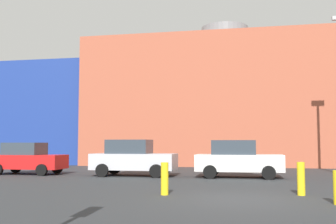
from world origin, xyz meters
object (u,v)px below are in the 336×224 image
(parked_car_0, at_px, (27,158))
(parked_car_2, at_px, (238,159))
(bollard_yellow_0, at_px, (165,179))
(parked_car_1, at_px, (133,158))
(bollard_yellow_1, at_px, (301,179))

(parked_car_0, xyz_separation_m, parked_car_2, (11.04, 0.00, 0.05))
(parked_car_0, height_order, bollard_yellow_0, parked_car_0)
(parked_car_0, relative_size, parked_car_1, 0.92)
(bollard_yellow_0, bearing_deg, parked_car_0, 141.28)
(parked_car_1, distance_m, parked_car_2, 5.22)
(parked_car_1, xyz_separation_m, bollard_yellow_1, (7.32, -6.43, -0.39))
(parked_car_1, relative_size, parked_car_2, 1.02)
(parked_car_0, bearing_deg, bollard_yellow_1, -26.06)
(parked_car_2, xyz_separation_m, bollard_yellow_0, (-2.13, -7.15, -0.38))
(parked_car_0, relative_size, bollard_yellow_0, 3.78)
(parked_car_0, distance_m, bollard_yellow_1, 14.64)
(parked_car_0, bearing_deg, parked_car_1, -0.00)
(parked_car_1, relative_size, bollard_yellow_0, 4.10)
(parked_car_1, height_order, bollard_yellow_0, parked_car_1)
(parked_car_0, relative_size, parked_car_2, 0.94)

